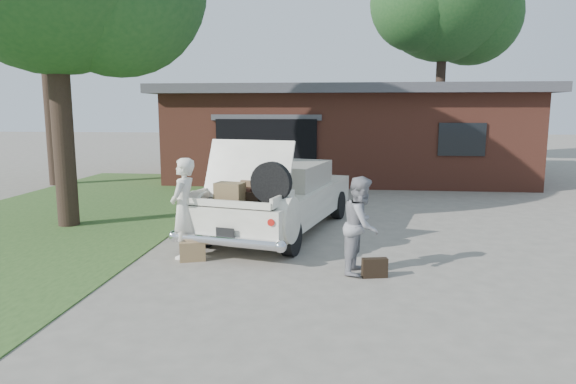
# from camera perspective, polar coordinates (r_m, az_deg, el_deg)

# --- Properties ---
(ground) EXTENTS (90.00, 90.00, 0.00)m
(ground) POSITION_cam_1_polar(r_m,az_deg,el_deg) (8.54, -0.44, -7.96)
(ground) COLOR gray
(ground) RESTS_ON ground
(grass_strip) EXTENTS (6.00, 16.00, 0.02)m
(grass_strip) POSITION_cam_1_polar(r_m,az_deg,el_deg) (13.08, -23.48, -2.61)
(grass_strip) COLOR #2D4C1E
(grass_strip) RESTS_ON ground
(house) EXTENTS (12.80, 7.80, 3.30)m
(house) POSITION_cam_1_polar(r_m,az_deg,el_deg) (19.59, 6.36, 6.71)
(house) COLOR brown
(house) RESTS_ON ground
(tree_right) EXTENTS (7.02, 6.10, 10.73)m
(tree_right) POSITION_cam_1_polar(r_m,az_deg,el_deg) (25.72, 17.18, 19.67)
(tree_right) COLOR #38281E
(tree_right) RESTS_ON ground
(sedan) EXTENTS (3.00, 5.23, 1.97)m
(sedan) POSITION_cam_1_polar(r_m,az_deg,el_deg) (10.56, -1.09, -0.56)
(sedan) COLOR white
(sedan) RESTS_ON ground
(woman_left) EXTENTS (0.48, 0.67, 1.71)m
(woman_left) POSITION_cam_1_polar(r_m,az_deg,el_deg) (8.86, -11.53, -1.79)
(woman_left) COLOR silver
(woman_left) RESTS_ON ground
(woman_right) EXTENTS (0.73, 0.85, 1.51)m
(woman_right) POSITION_cam_1_polar(r_m,az_deg,el_deg) (7.99, 8.14, -3.65)
(woman_right) COLOR gray
(woman_right) RESTS_ON ground
(suitcase_left) EXTENTS (0.45, 0.26, 0.33)m
(suitcase_left) POSITION_cam_1_polar(r_m,az_deg,el_deg) (8.76, -10.57, -6.55)
(suitcase_left) COLOR #94744B
(suitcase_left) RESTS_ON ground
(suitcase_right) EXTENTS (0.40, 0.20, 0.30)m
(suitcase_right) POSITION_cam_1_polar(r_m,az_deg,el_deg) (7.94, 9.61, -8.31)
(suitcase_right) COLOR black
(suitcase_right) RESTS_ON ground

